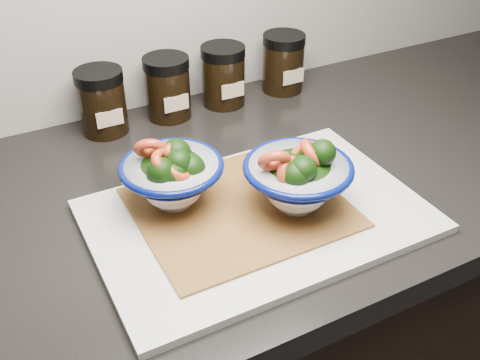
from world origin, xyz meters
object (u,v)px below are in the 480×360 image
spice_jar_b (168,88)px  cutting_board (258,216)px  spice_jar_c (223,76)px  bowl_right (298,178)px  bowl_left (173,175)px  spice_jar_a (102,102)px  spice_jar_d (283,63)px

spice_jar_b → cutting_board: bearing=-91.1°
cutting_board → spice_jar_c: size_ratio=3.98×
bowl_right → spice_jar_c: (0.06, 0.36, -0.01)m
bowl_right → spice_jar_b: (-0.05, 0.36, -0.01)m
bowl_left → spice_jar_b: 0.29m
bowl_left → spice_jar_a: bowl_left is taller
spice_jar_c → spice_jar_d: same height
cutting_board → spice_jar_d: bearing=54.1°
spice_jar_a → spice_jar_c: same height
spice_jar_b → spice_jar_d: bearing=0.0°
spice_jar_b → spice_jar_d: (0.24, 0.00, 0.00)m
spice_jar_a → spice_jar_c: size_ratio=1.00×
spice_jar_b → bowl_right: bearing=-82.7°
bowl_left → bowl_right: bearing=-30.4°
bowl_left → spice_jar_b: (0.10, 0.27, -0.01)m
bowl_left → spice_jar_d: size_ratio=1.26×
cutting_board → bowl_right: bearing=-16.7°
spice_jar_c → spice_jar_b: bearing=180.0°
bowl_left → spice_jar_c: bowl_left is taller
bowl_left → spice_jar_b: size_ratio=1.26×
spice_jar_c → bowl_left: bearing=-127.9°
spice_jar_a → spice_jar_d: (0.36, 0.00, 0.00)m
spice_jar_d → spice_jar_c: bearing=180.0°
cutting_board → spice_jar_b: size_ratio=3.98×
spice_jar_c → spice_jar_a: bearing=180.0°
spice_jar_b → spice_jar_d: size_ratio=1.00×
cutting_board → bowl_right: size_ratio=3.01×
cutting_board → spice_jar_b: 0.34m
bowl_left → spice_jar_d: bowl_left is taller
bowl_right → spice_jar_d: bearing=61.4°
cutting_board → spice_jar_b: spice_jar_b is taller
spice_jar_a → spice_jar_b: (0.12, 0.00, 0.00)m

